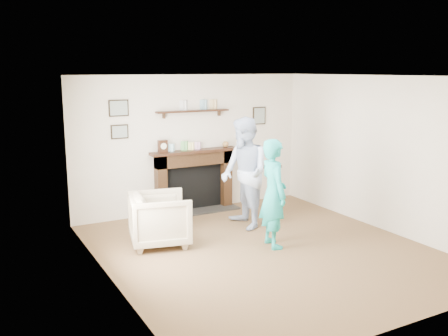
{
  "coord_description": "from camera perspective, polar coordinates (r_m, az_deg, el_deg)",
  "views": [
    {
      "loc": [
        -3.8,
        -5.76,
        2.59
      ],
      "look_at": [
        -0.19,
        0.9,
        1.09
      ],
      "focal_mm": 40.0,
      "sensor_mm": 36.0,
      "label": 1
    }
  ],
  "objects": [
    {
      "name": "man",
      "position": [
        8.4,
        2.31,
        -6.75
      ],
      "size": [
        0.77,
        0.95,
        1.84
      ],
      "primitive_type": "imported",
      "rotation": [
        0.0,
        0.0,
        -1.66
      ],
      "color": "#AAC2D5",
      "rests_on": "ground"
    },
    {
      "name": "pedestal_table",
      "position": [
        8.45,
        5.34,
        -1.66
      ],
      "size": [
        0.36,
        0.36,
        1.16
      ],
      "color": "black",
      "rests_on": "ground"
    },
    {
      "name": "room_shell",
      "position": [
        7.55,
        2.01,
        3.85
      ],
      "size": [
        4.54,
        5.02,
        2.52
      ],
      "color": "beige",
      "rests_on": "ground"
    },
    {
      "name": "woman",
      "position": [
        7.58,
        5.55,
        -8.82
      ],
      "size": [
        0.48,
        0.64,
        1.61
      ],
      "primitive_type": "imported",
      "rotation": [
        0.0,
        0.0,
        1.4
      ],
      "color": "teal",
      "rests_on": "ground"
    },
    {
      "name": "armchair",
      "position": [
        7.67,
        -7.27,
        -8.63
      ],
      "size": [
        1.03,
        1.01,
        0.79
      ],
      "primitive_type": "imported",
      "rotation": [
        0.0,
        0.0,
        1.34
      ],
      "color": "tan",
      "rests_on": "ground"
    },
    {
      "name": "ground",
      "position": [
        7.37,
        4.7,
        -9.39
      ],
      "size": [
        5.0,
        5.0,
        0.0
      ],
      "primitive_type": "plane",
      "color": "brown",
      "rests_on": "ground"
    }
  ]
}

